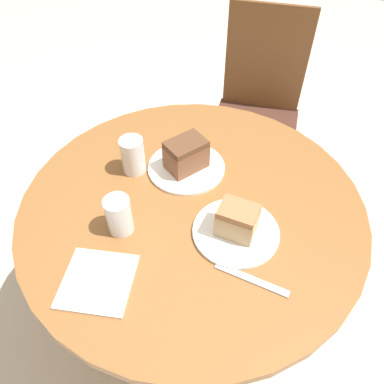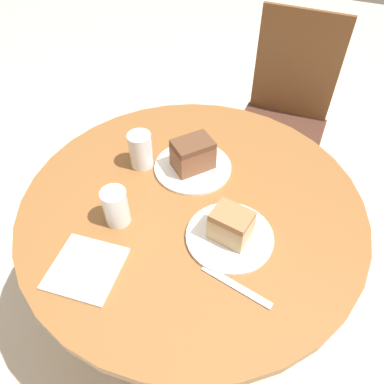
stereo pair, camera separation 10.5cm
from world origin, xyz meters
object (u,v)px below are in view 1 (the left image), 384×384
Objects in this scene: plate_near at (236,232)px; cake_slice_far at (186,155)px; plate_far at (186,167)px; cake_slice_near at (237,220)px; glass_lemonade at (133,157)px; glass_water at (119,216)px; chair at (256,113)px.

cake_slice_far reaches higher than plate_near.
plate_near is at bearing -47.40° from plate_far.
glass_lemonade is (-0.35, 0.17, -0.00)m from cake_slice_near.
glass_water is (-0.30, -0.06, 0.05)m from plate_near.
chair is at bearing 75.22° from glass_water.
glass_water reaches higher than cake_slice_near.
glass_water is at bearing -104.30° from chair.
cake_slice_near is (0.19, -0.21, 0.05)m from plate_far.
chair is 6.49× the size of cake_slice_far.
plate_near is 0.05m from cake_slice_near.
glass_water is at bearing -168.49° from cake_slice_near.
glass_lemonade reaches higher than cake_slice_near.
cake_slice_far is at bearing 15.83° from glass_lemonade.
plate_far is 2.15× the size of cake_slice_near.
cake_slice_near is (0.00, -0.00, 0.05)m from plate_near.
cake_slice_far is at bearing 132.60° from plate_near.
chair is 4.07× the size of plate_near.
plate_far is (-0.19, 0.21, 0.00)m from plate_near.
chair is 8.50× the size of glass_water.
glass_lemonade is (-0.16, -0.04, 0.05)m from plate_far.
cake_slice_far is 0.16m from glass_lemonade.
plate_near is 0.97× the size of plate_far.
glass_water is (-0.26, -1.00, 0.31)m from chair.
cake_slice_far is 0.29m from glass_water.
plate_near is at bearing -25.50° from glass_lemonade.
chair reaches higher than plate_far.
cake_slice_near is at bearing 11.51° from glass_water.
plate_near and plate_far have the same top height.
glass_lemonade is at bearing 154.50° from plate_near.
glass_water is (-0.11, -0.27, 0.05)m from plate_far.
plate_near is 0.39m from glass_lemonade.
cake_slice_near reaches higher than plate_far.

